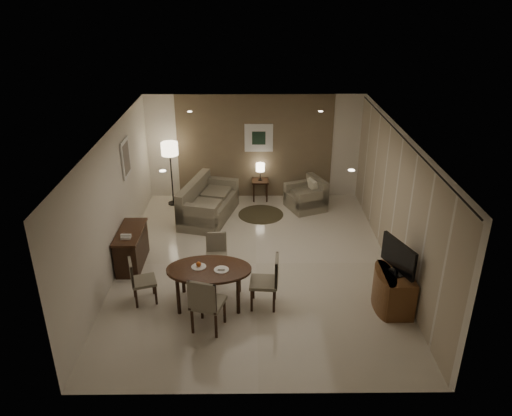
{
  "coord_description": "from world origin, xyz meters",
  "views": [
    {
      "loc": [
        -0.08,
        -8.73,
        5.28
      ],
      "look_at": [
        0.0,
        0.2,
        1.15
      ],
      "focal_mm": 35.0,
      "sensor_mm": 36.0,
      "label": 1
    }
  ],
  "objects_px": {
    "console_desk": "(132,248)",
    "armchair": "(306,194)",
    "tv_cabinet": "(395,290)",
    "chair_far": "(216,257)",
    "sofa": "(209,200)",
    "floor_lamp": "(171,174)",
    "chair_right": "(264,282)",
    "side_table": "(260,190)",
    "chair_left": "(144,281)",
    "chair_near": "(208,302)",
    "dining_table": "(210,286)"
  },
  "relations": [
    {
      "from": "chair_right",
      "to": "floor_lamp",
      "type": "xyz_separation_m",
      "value": [
        -2.21,
        4.39,
        0.33
      ]
    },
    {
      "from": "chair_near",
      "to": "sofa",
      "type": "xyz_separation_m",
      "value": [
        -0.31,
        4.2,
        -0.06
      ]
    },
    {
      "from": "tv_cabinet",
      "to": "chair_near",
      "type": "distance_m",
      "value": 3.25
    },
    {
      "from": "chair_left",
      "to": "sofa",
      "type": "relative_size",
      "value": 0.45
    },
    {
      "from": "chair_left",
      "to": "chair_right",
      "type": "bearing_deg",
      "value": -111.9
    },
    {
      "from": "console_desk",
      "to": "chair_far",
      "type": "distance_m",
      "value": 1.79
    },
    {
      "from": "floor_lamp",
      "to": "side_table",
      "type": "bearing_deg",
      "value": 6.64
    },
    {
      "from": "sofa",
      "to": "side_table",
      "type": "distance_m",
      "value": 1.66
    },
    {
      "from": "chair_far",
      "to": "armchair",
      "type": "xyz_separation_m",
      "value": [
        2.03,
        3.12,
        -0.04
      ]
    },
    {
      "from": "console_desk",
      "to": "chair_left",
      "type": "xyz_separation_m",
      "value": [
        0.49,
        -1.26,
        0.05
      ]
    },
    {
      "from": "chair_far",
      "to": "chair_left",
      "type": "distance_m",
      "value": 1.48
    },
    {
      "from": "chair_left",
      "to": "sofa",
      "type": "xyz_separation_m",
      "value": [
        0.88,
        3.43,
        0.02
      ]
    },
    {
      "from": "console_desk",
      "to": "tv_cabinet",
      "type": "relative_size",
      "value": 1.33
    },
    {
      "from": "console_desk",
      "to": "floor_lamp",
      "type": "height_order",
      "value": "floor_lamp"
    },
    {
      "from": "chair_far",
      "to": "sofa",
      "type": "height_order",
      "value": "sofa"
    },
    {
      "from": "chair_right",
      "to": "floor_lamp",
      "type": "relative_size",
      "value": 0.59
    },
    {
      "from": "dining_table",
      "to": "chair_right",
      "type": "relative_size",
      "value": 1.54
    },
    {
      "from": "side_table",
      "to": "chair_left",
      "type": "bearing_deg",
      "value": -115.37
    },
    {
      "from": "dining_table",
      "to": "chair_far",
      "type": "relative_size",
      "value": 1.75
    },
    {
      "from": "armchair",
      "to": "floor_lamp",
      "type": "distance_m",
      "value": 3.4
    },
    {
      "from": "chair_left",
      "to": "armchair",
      "type": "bearing_deg",
      "value": -57.48
    },
    {
      "from": "chair_right",
      "to": "sofa",
      "type": "distance_m",
      "value": 3.79
    },
    {
      "from": "console_desk",
      "to": "tv_cabinet",
      "type": "bearing_deg",
      "value": -17.05
    },
    {
      "from": "chair_left",
      "to": "armchair",
      "type": "distance_m",
      "value": 5.1
    },
    {
      "from": "tv_cabinet",
      "to": "chair_far",
      "type": "bearing_deg",
      "value": 161.69
    },
    {
      "from": "console_desk",
      "to": "floor_lamp",
      "type": "distance_m",
      "value": 3.04
    },
    {
      "from": "tv_cabinet",
      "to": "chair_right",
      "type": "bearing_deg",
      "value": 177.89
    },
    {
      "from": "tv_cabinet",
      "to": "chair_near",
      "type": "xyz_separation_m",
      "value": [
        -3.2,
        -0.54,
        0.16
      ]
    },
    {
      "from": "chair_right",
      "to": "side_table",
      "type": "height_order",
      "value": "chair_right"
    },
    {
      "from": "tv_cabinet",
      "to": "sofa",
      "type": "bearing_deg",
      "value": 133.78
    },
    {
      "from": "chair_right",
      "to": "side_table",
      "type": "bearing_deg",
      "value": -175.52
    },
    {
      "from": "armchair",
      "to": "side_table",
      "type": "bearing_deg",
      "value": -139.85
    },
    {
      "from": "console_desk",
      "to": "armchair",
      "type": "relative_size",
      "value": 1.39
    },
    {
      "from": "tv_cabinet",
      "to": "chair_far",
      "type": "relative_size",
      "value": 1.06
    },
    {
      "from": "chair_near",
      "to": "side_table",
      "type": "height_order",
      "value": "chair_near"
    },
    {
      "from": "chair_far",
      "to": "floor_lamp",
      "type": "relative_size",
      "value": 0.52
    },
    {
      "from": "tv_cabinet",
      "to": "floor_lamp",
      "type": "height_order",
      "value": "floor_lamp"
    },
    {
      "from": "dining_table",
      "to": "floor_lamp",
      "type": "xyz_separation_m",
      "value": [
        -1.26,
        4.3,
        0.47
      ]
    },
    {
      "from": "chair_left",
      "to": "floor_lamp",
      "type": "xyz_separation_m",
      "value": [
        -0.1,
        4.24,
        0.39
      ]
    },
    {
      "from": "tv_cabinet",
      "to": "chair_right",
      "type": "xyz_separation_m",
      "value": [
        -2.28,
        0.08,
        0.13
      ]
    },
    {
      "from": "tv_cabinet",
      "to": "sofa",
      "type": "relative_size",
      "value": 0.48
    },
    {
      "from": "sofa",
      "to": "chair_right",
      "type": "bearing_deg",
      "value": -146.29
    },
    {
      "from": "tv_cabinet",
      "to": "chair_far",
      "type": "distance_m",
      "value": 3.33
    },
    {
      "from": "console_desk",
      "to": "dining_table",
      "type": "xyz_separation_m",
      "value": [
        1.66,
        -1.32,
        -0.03
      ]
    },
    {
      "from": "tv_cabinet",
      "to": "dining_table",
      "type": "distance_m",
      "value": 3.24
    },
    {
      "from": "chair_near",
      "to": "armchair",
      "type": "relative_size",
      "value": 1.18
    },
    {
      "from": "chair_near",
      "to": "dining_table",
      "type": "bearing_deg",
      "value": -70.55
    },
    {
      "from": "chair_right",
      "to": "sofa",
      "type": "relative_size",
      "value": 0.51
    },
    {
      "from": "side_table",
      "to": "armchair",
      "type": "bearing_deg",
      "value": -27.09
    },
    {
      "from": "chair_left",
      "to": "sofa",
      "type": "height_order",
      "value": "sofa"
    }
  ]
}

